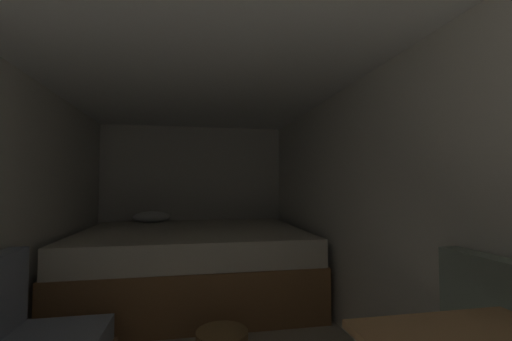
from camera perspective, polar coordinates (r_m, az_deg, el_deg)
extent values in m
cube|color=silver|center=(4.70, -10.68, -4.87)|extent=(2.54, 0.05, 2.01)
cube|color=silver|center=(2.54, 19.42, -6.81)|extent=(0.05, 4.99, 2.01)
cube|color=white|center=(2.34, -10.04, 18.49)|extent=(2.54, 4.99, 0.05)
cube|color=olive|center=(3.80, -10.67, -17.13)|extent=(2.32, 1.90, 0.48)
cube|color=beige|center=(3.72, -10.62, -11.69)|extent=(2.28, 1.86, 0.25)
ellipsoid|color=white|center=(4.47, -17.45, -7.58)|extent=(0.46, 0.31, 0.14)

